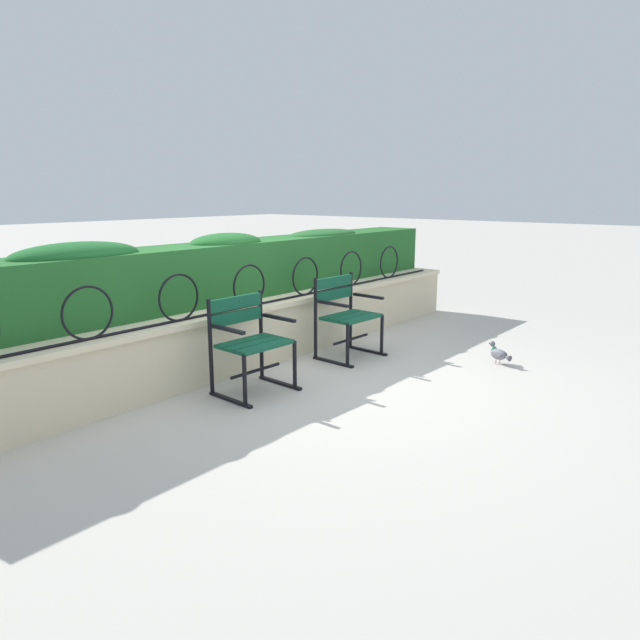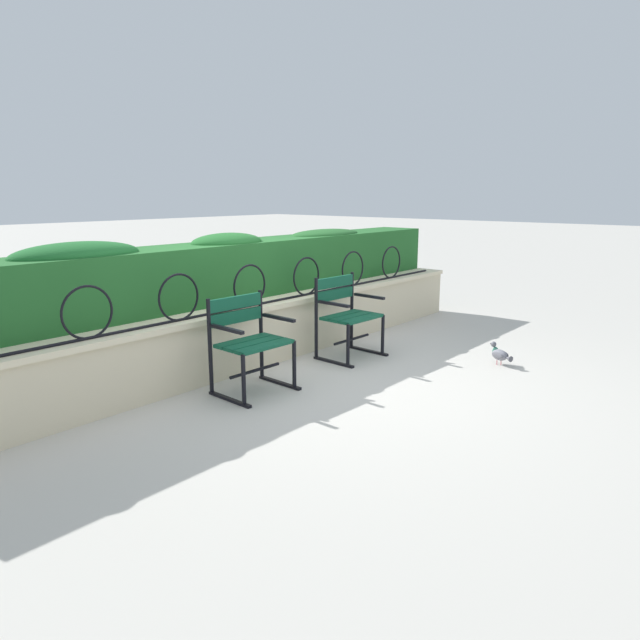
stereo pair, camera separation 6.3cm
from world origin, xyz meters
The scene contains 7 objects.
ground_plane centered at (0.00, 0.00, 0.00)m, with size 60.00×60.00×0.00m, color #BCB7AD.
stone_wall centered at (0.00, 0.90, 0.31)m, with size 6.87×0.41×0.62m.
iron_arch_fence centered at (-0.19, 0.83, 0.80)m, with size 6.34×0.02×0.42m.
hedge_row centered at (-0.04, 1.38, 0.94)m, with size 6.73×0.60×0.70m.
park_chair_left centered at (-0.70, 0.34, 0.46)m, with size 0.64×0.54×0.84m.
park_chair_right centered at (0.71, 0.35, 0.47)m, with size 0.64×0.54×0.86m.
pigeon_near_chairs centered at (1.46, -1.04, 0.11)m, with size 0.17×0.28×0.22m.
Camera 2 is at (-3.97, -3.23, 1.71)m, focal length 32.10 mm.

